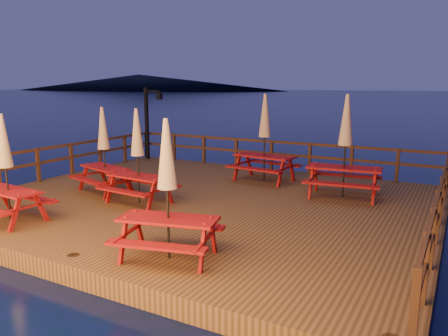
{
  "coord_description": "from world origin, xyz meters",
  "views": [
    {
      "loc": [
        6.16,
        -9.96,
        3.53
      ],
      "look_at": [
        0.34,
        0.6,
        1.21
      ],
      "focal_mm": 35.0,
      "sensor_mm": 36.0,
      "label": 1
    }
  ],
  "objects_px": {
    "picnic_table_1": "(6,166)",
    "picnic_table_2": "(345,145)",
    "lamp_post": "(150,117)",
    "picnic_table_0": "(167,187)"
  },
  "relations": [
    {
      "from": "lamp_post",
      "to": "picnic_table_2",
      "type": "bearing_deg",
      "value": -15.71
    },
    {
      "from": "picnic_table_2",
      "to": "lamp_post",
      "type": "bearing_deg",
      "value": 157.48
    },
    {
      "from": "picnic_table_0",
      "to": "picnic_table_2",
      "type": "height_order",
      "value": "picnic_table_2"
    },
    {
      "from": "lamp_post",
      "to": "picnic_table_2",
      "type": "xyz_separation_m",
      "value": [
        8.72,
        -2.45,
        -0.31
      ]
    },
    {
      "from": "picnic_table_0",
      "to": "picnic_table_2",
      "type": "xyz_separation_m",
      "value": [
        1.69,
        5.95,
        0.17
      ]
    },
    {
      "from": "lamp_post",
      "to": "picnic_table_0",
      "type": "xyz_separation_m",
      "value": [
        7.03,
        -8.4,
        -0.47
      ]
    },
    {
      "from": "picnic_table_1",
      "to": "picnic_table_2",
      "type": "distance_m",
      "value": 8.6
    },
    {
      "from": "lamp_post",
      "to": "picnic_table_0",
      "type": "height_order",
      "value": "lamp_post"
    },
    {
      "from": "picnic_table_0",
      "to": "lamp_post",
      "type": "bearing_deg",
      "value": 115.42
    },
    {
      "from": "lamp_post",
      "to": "picnic_table_2",
      "type": "relative_size",
      "value": 1.05
    }
  ]
}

